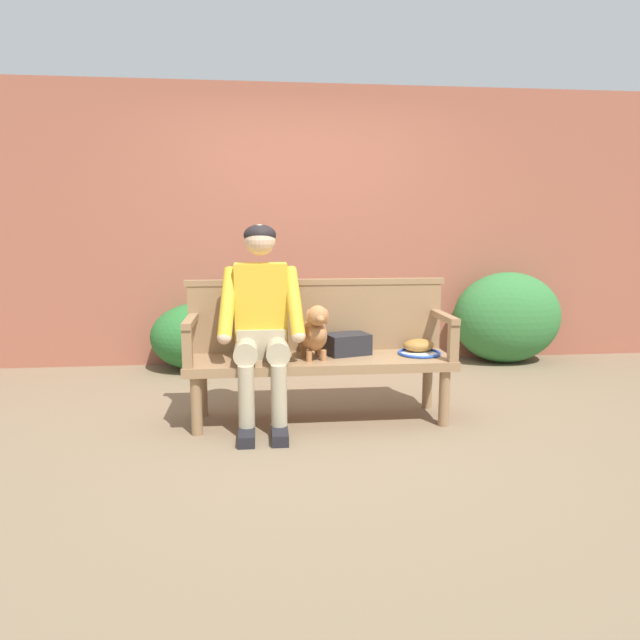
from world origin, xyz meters
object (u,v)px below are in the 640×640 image
at_px(tennis_racket, 417,352).
at_px(sports_bag, 347,344).
at_px(baseball_glove, 419,345).
at_px(dog_on_bench, 315,332).
at_px(person_seated, 261,318).
at_px(garden_bench, 320,366).

bearing_deg(tennis_racket, sports_bag, 176.40).
xyz_separation_m(baseball_glove, sports_bag, (-0.50, -0.02, 0.03)).
xyz_separation_m(dog_on_bench, baseball_glove, (0.74, 0.16, -0.14)).
bearing_deg(tennis_racket, person_seated, -176.94).
distance_m(person_seated, tennis_racket, 1.09).
relative_size(garden_bench, baseball_glove, 7.95).
distance_m(person_seated, baseball_glove, 1.11).
bearing_deg(sports_bag, garden_bench, -158.86).
bearing_deg(baseball_glove, garden_bench, 174.90).
bearing_deg(tennis_racket, dog_on_bench, -171.69).
bearing_deg(baseball_glove, tennis_racket, -127.18).
bearing_deg(dog_on_bench, baseball_glove, 11.93).
bearing_deg(person_seated, tennis_racket, 3.06).
xyz_separation_m(garden_bench, tennis_racket, (0.67, 0.05, 0.07)).
relative_size(person_seated, baseball_glove, 5.93).
bearing_deg(garden_bench, dog_on_bench, -125.27).
relative_size(dog_on_bench, sports_bag, 1.32).
height_order(dog_on_bench, sports_bag, dog_on_bench).
height_order(person_seated, baseball_glove, person_seated).
distance_m(garden_bench, baseball_glove, 0.71).
bearing_deg(baseball_glove, dog_on_bench, 178.93).
bearing_deg(garden_bench, sports_bag, 21.14).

